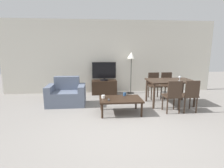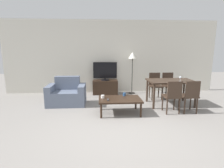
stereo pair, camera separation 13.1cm
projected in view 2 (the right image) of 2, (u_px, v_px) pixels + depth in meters
The scene contains 16 objects.
ground_plane at pixel (123, 132), 3.50m from camera, with size 18.00×18.00×0.00m, color gray.
wall_back at pixel (112, 57), 6.60m from camera, with size 7.98×0.06×2.70m.
armchair at pixel (67, 95), 5.23m from camera, with size 1.10×0.71×0.82m.
tv_stand at pixel (105, 87), 6.51m from camera, with size 0.91×0.45×0.51m.
tv at pixel (105, 71), 6.39m from camera, with size 0.87×0.30×0.67m.
coffee_table at pixel (120, 100), 4.48m from camera, with size 1.08×0.72×0.39m.
dining_table at pixel (171, 83), 5.14m from camera, with size 1.31×0.83×0.74m.
dining_chair_near at pixel (173, 95), 4.45m from camera, with size 0.40×0.40×0.86m.
dining_chair_far at pixel (168, 84), 5.89m from camera, with size 0.40×0.40×0.86m.
dining_chair_near_right at pixel (190, 95), 4.48m from camera, with size 0.40×0.40×0.86m.
dining_chair_far_left at pixel (155, 84), 5.86m from camera, with size 0.40×0.40×0.86m.
floor_lamp at pixel (133, 58), 6.35m from camera, with size 0.31×0.31×1.54m.
remote_primary at pixel (108, 100), 4.33m from camera, with size 0.04×0.15×0.02m.
cup_white_near at pixel (124, 94), 4.73m from camera, with size 0.08×0.08×0.08m.
cup_colored_far at pixel (103, 97), 4.50m from camera, with size 0.09×0.09×0.08m.
wine_glass_left at pixel (180, 78), 4.92m from camera, with size 0.07×0.07×0.15m.
Camera 2 is at (-0.44, -3.23, 1.62)m, focal length 28.00 mm.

